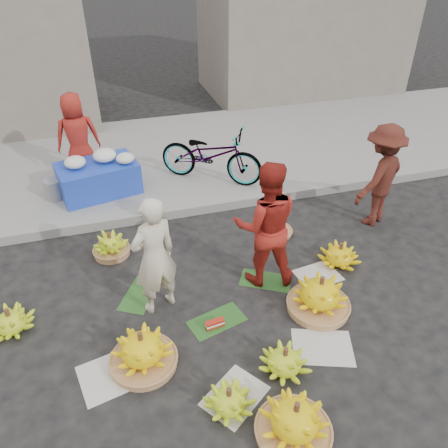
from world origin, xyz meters
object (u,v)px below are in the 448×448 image
object	(u,v)px
banana_bunch_4	(320,295)
bicycle	(211,155)
vendor_cream	(154,257)
flower_table	(99,176)
banana_bunch_0	(142,351)

from	to	relation	value
banana_bunch_4	bicycle	world-z (taller)	bicycle
vendor_cream	bicycle	world-z (taller)	vendor_cream
vendor_cream	bicycle	distance (m)	3.05
flower_table	bicycle	size ratio (longest dim) A/B	0.76
banana_bunch_0	flower_table	distance (m)	3.64
banana_bunch_0	bicycle	xyz separation A→B (m)	(1.69, 3.52, 0.39)
flower_table	bicycle	distance (m)	1.90
banana_bunch_0	banana_bunch_4	xyz separation A→B (m)	(2.11, 0.21, 0.01)
banana_bunch_4	vendor_cream	world-z (taller)	vendor_cream
banana_bunch_0	bicycle	distance (m)	3.92
banana_bunch_0	banana_bunch_4	size ratio (longest dim) A/B	0.94
vendor_cream	flower_table	world-z (taller)	vendor_cream
banana_bunch_0	bicycle	size ratio (longest dim) A/B	0.38
flower_table	vendor_cream	bearing A→B (deg)	-91.94
banana_bunch_4	flower_table	bearing A→B (deg)	124.15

